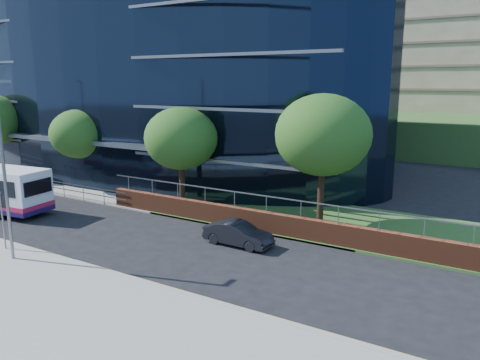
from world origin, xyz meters
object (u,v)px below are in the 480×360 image
Objects in this scene: tree_far_b at (79,134)px; streetlight_east at (4,166)px; street_sign at (2,208)px; tree_far_c at (181,139)px; parked_car at (238,234)px; tree_far_d at (323,135)px.

streetlight_east is at bearing -52.37° from tree_far_b.
tree_far_b is at bearing 124.08° from street_sign.
parked_car is at bearing -31.19° from tree_far_c.
tree_far_b is at bearing -178.49° from tree_far_d.
street_sign is 0.43× the size of tree_far_c.
streetlight_east is at bearing -95.11° from tree_far_c.
parked_car is (16.66, -4.53, -3.62)m from tree_far_b.
streetlight_east is at bearing 134.17° from parked_car.
tree_far_c is at bearing -173.66° from tree_far_d.
parked_car is (6.66, -4.03, -3.94)m from tree_far_c.
tree_far_d reaches higher than street_sign.
tree_far_b is at bearing 75.93° from parked_car.
tree_far_d is (19.00, 0.50, 0.98)m from tree_far_b.
tree_far_b is 10.02m from tree_far_c.
street_sign is at bearing 158.64° from streetlight_east.
tree_far_b is 19.03m from tree_far_d.
tree_far_c is 8.72m from parked_car.
tree_far_d is at bearing 50.60° from streetlight_east.
tree_far_b is 14.74m from streetlight_east.
tree_far_b reaches higher than street_sign.
tree_far_c is at bearing 59.95° from parked_car.
streetlight_east reaches higher than street_sign.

